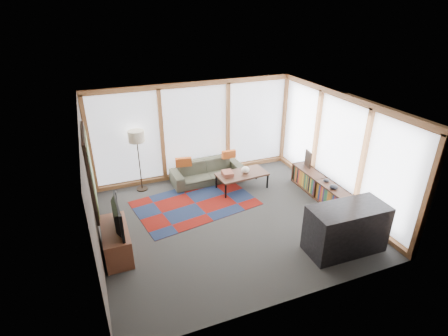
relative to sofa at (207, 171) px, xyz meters
name	(u,v)px	position (x,y,z in m)	size (l,w,h in m)	color
ground	(231,220)	(-0.13, -1.95, -0.28)	(5.50, 5.50, 0.00)	#292927
room_envelope	(242,144)	(0.37, -1.39, 1.26)	(5.52, 5.02, 2.62)	#3D332C
rug	(195,203)	(-0.65, -1.00, -0.27)	(2.76, 1.78, 0.01)	#65100B
sofa	(207,171)	(0.00, 0.00, 0.00)	(1.92, 0.75, 0.56)	#373A2D
pillow_left	(183,162)	(-0.64, -0.02, 0.39)	(0.41, 0.12, 0.23)	#AF4C1C
pillow_right	(229,154)	(0.64, 0.04, 0.38)	(0.38, 0.11, 0.21)	#AF4C1C
floor_lamp	(139,161)	(-1.72, 0.17, 0.52)	(0.40, 0.40, 1.60)	black
coffee_table	(242,181)	(0.70, -0.72, -0.07)	(1.28, 0.64, 0.43)	#382417
book_stack	(227,174)	(0.31, -0.68, 0.20)	(0.25, 0.31, 0.10)	brown
vase	(245,170)	(0.79, -0.72, 0.24)	(0.21, 0.21, 0.18)	silver
bookshelf	(320,188)	(2.30, -1.84, -0.02)	(0.38, 2.06, 0.52)	#382417
bowl_a	(334,187)	(2.25, -2.37, 0.28)	(0.20, 0.20, 0.10)	black
bowl_b	(326,180)	(2.30, -2.02, 0.27)	(0.14, 0.14, 0.07)	black
shelf_picture	(308,159)	(2.38, -1.12, 0.44)	(0.04, 0.32, 0.42)	black
tv_console	(116,241)	(-2.59, -2.21, 0.01)	(0.48, 1.15, 0.57)	brown
television	(113,217)	(-2.57, -2.24, 0.57)	(0.97, 0.13, 0.56)	black
bar_counter	(346,229)	(1.54, -3.70, 0.20)	(1.51, 0.70, 0.95)	black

